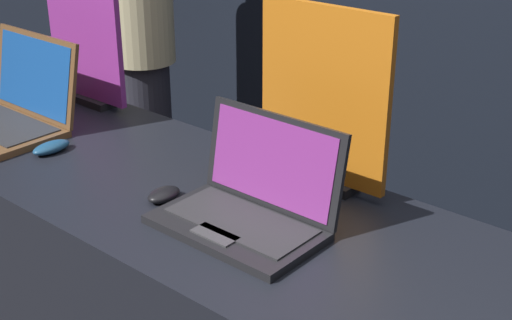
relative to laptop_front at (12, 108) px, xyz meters
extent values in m
cube|color=#2D2D30|center=(0.00, -0.04, -0.04)|extent=(0.35, 0.18, 0.00)
cube|color=brown|center=(0.00, 0.10, 0.08)|extent=(0.40, 0.07, 0.26)
cube|color=#194C99|center=(0.00, 0.09, 0.08)|extent=(0.36, 0.05, 0.22)
ellipsoid|color=navy|center=(0.25, -0.04, -0.05)|extent=(0.06, 0.12, 0.03)
cube|color=black|center=(0.00, 0.29, -0.05)|extent=(0.19, 0.07, 0.02)
cube|color=purple|center=(0.00, 0.29, 0.15)|extent=(0.35, 0.02, 0.37)
cube|color=black|center=(0.96, -0.04, -0.05)|extent=(0.39, 0.22, 0.02)
cube|color=#2D2D30|center=(0.96, -0.02, -0.04)|extent=(0.34, 0.16, 0.00)
cube|color=#3F3F42|center=(0.96, -0.10, -0.04)|extent=(0.11, 0.05, 0.00)
cube|color=black|center=(0.96, 0.10, 0.07)|extent=(0.39, 0.05, 0.22)
cube|color=#8C338C|center=(0.96, 0.09, 0.07)|extent=(0.35, 0.04, 0.19)
ellipsoid|color=black|center=(0.71, -0.03, -0.05)|extent=(0.06, 0.09, 0.03)
cube|color=black|center=(0.96, 0.29, -0.05)|extent=(0.20, 0.07, 0.02)
cube|color=orange|center=(0.96, 0.29, 0.18)|extent=(0.37, 0.02, 0.44)
cylinder|color=#282833|center=(-0.62, 1.05, -0.59)|extent=(0.24, 0.24, 0.78)
camera|label=1|loc=(1.90, -1.07, 0.74)|focal=50.00mm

